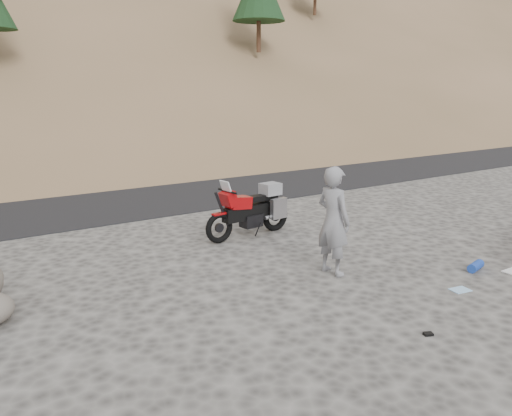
# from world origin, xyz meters

# --- Properties ---
(ground) EXTENTS (140.00, 140.00, 0.00)m
(ground) POSITION_xyz_m (0.00, 0.00, 0.00)
(ground) COLOR #3D3B38
(ground) RESTS_ON ground
(road) EXTENTS (120.00, 7.00, 0.05)m
(road) POSITION_xyz_m (0.00, 9.00, 0.00)
(road) COLOR black
(road) RESTS_ON ground
(motorcycle) EXTENTS (2.33, 0.80, 1.38)m
(motorcycle) POSITION_xyz_m (-0.26, 2.84, 0.59)
(motorcycle) COLOR black
(motorcycle) RESTS_ON ground
(man) EXTENTS (0.53, 0.76, 1.98)m
(man) POSITION_xyz_m (-0.35, 0.03, 0.00)
(man) COLOR gray
(man) RESTS_ON ground
(gear_blue_mat) EXTENTS (0.45, 0.27, 0.17)m
(gear_blue_mat) POSITION_xyz_m (1.96, -1.35, 0.08)
(gear_blue_mat) COLOR #1B3FA7
(gear_blue_mat) RESTS_ON ground
(gear_glove_a) EXTENTS (0.15, 0.13, 0.04)m
(gear_glove_a) POSITION_xyz_m (-0.85, -2.49, 0.02)
(gear_glove_a) COLOR black
(gear_glove_a) RESTS_ON ground
(gear_blue_cloth) EXTENTS (0.36, 0.29, 0.01)m
(gear_blue_cloth) POSITION_xyz_m (0.90, -1.77, 0.01)
(gear_blue_cloth) COLOR #9AC7EF
(gear_blue_cloth) RESTS_ON ground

